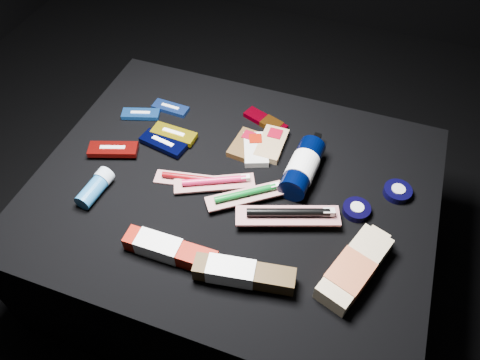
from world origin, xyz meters
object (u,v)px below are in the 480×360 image
(bodywash_bottle, at_px, (353,270))
(deodorant_stick, at_px, (95,188))
(lotion_bottle, at_px, (302,167))
(toothpaste_carton_red, at_px, (166,249))

(bodywash_bottle, xyz_separation_m, deodorant_stick, (-0.63, 0.01, -0.00))
(lotion_bottle, xyz_separation_m, deodorant_stick, (-0.46, -0.22, -0.01))
(lotion_bottle, relative_size, toothpaste_carton_red, 1.05)
(lotion_bottle, height_order, deodorant_stick, lotion_bottle)
(bodywash_bottle, distance_m, deodorant_stick, 0.63)
(lotion_bottle, height_order, bodywash_bottle, lotion_bottle)
(lotion_bottle, distance_m, bodywash_bottle, 0.29)
(bodywash_bottle, bearing_deg, deodorant_stick, -161.40)
(bodywash_bottle, bearing_deg, toothpaste_carton_red, -147.98)
(lotion_bottle, xyz_separation_m, toothpaste_carton_red, (-0.22, -0.32, -0.01))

